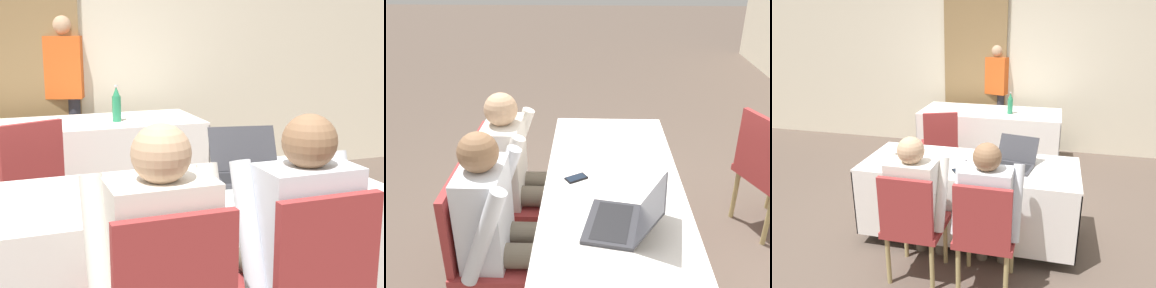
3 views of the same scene
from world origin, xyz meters
TOP-DOWN VIEW (x-y plane):
  - ground_plane at (0.00, 0.00)m, footprint 24.00×24.00m
  - conference_table_near at (0.00, 0.00)m, footprint 1.91×0.77m
  - laptop at (0.39, 0.03)m, footprint 0.41×0.42m
  - cell_phone at (-0.05, -0.21)m, footprint 0.12×0.14m
  - paper_beside_laptop at (0.75, 0.01)m, footprint 0.31×0.36m
  - paper_centre_table at (0.29, -0.21)m, footprint 0.32×0.36m
  - paper_left_edge at (-0.17, 0.19)m, footprint 0.32×0.36m
  - chair_near_left at (-0.28, -0.69)m, footprint 0.44×0.44m
  - chair_near_right at (0.28, -0.69)m, footprint 0.44×0.44m
  - chair_far_spare at (-0.63, 1.14)m, footprint 0.57×0.57m
  - person_checkered_shirt at (-0.28, -0.59)m, footprint 0.50×0.52m
  - person_white_shirt at (0.28, -0.59)m, footprint 0.50×0.52m

SIDE VIEW (x-z plane):
  - ground_plane at x=0.00m, z-range 0.00..0.00m
  - chair_near_left at x=-0.28m, z-range 0.05..0.97m
  - chair_near_right at x=0.28m, z-range 0.05..0.97m
  - chair_far_spare at x=-0.63m, z-range 0.05..0.97m
  - conference_table_near at x=0.00m, z-range 0.19..0.93m
  - person_checkered_shirt at x=-0.28m, z-range 0.08..1.26m
  - person_white_shirt at x=0.28m, z-range 0.08..1.26m
  - paper_beside_laptop at x=0.75m, z-range 0.74..0.74m
  - paper_centre_table at x=0.29m, z-range 0.74..0.74m
  - paper_left_edge at x=-0.17m, z-range 0.74..0.74m
  - cell_phone at x=-0.05m, z-range 0.74..0.75m
  - laptop at x=0.39m, z-range 0.67..0.90m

